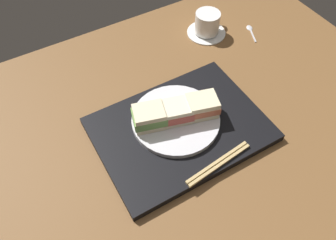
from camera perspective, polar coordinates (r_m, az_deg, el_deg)
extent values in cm
cube|color=brown|center=(86.65, 0.69, -3.82)|extent=(140.00, 100.00, 3.00)
cube|color=black|center=(85.96, 2.07, -1.55)|extent=(41.92, 30.52, 2.10)
cylinder|color=silver|center=(85.68, 1.31, 0.12)|extent=(22.36, 22.36, 1.30)
cube|color=beige|center=(83.63, -3.14, -0.30)|extent=(8.75, 7.73, 1.38)
cube|color=#669347|center=(82.13, -3.19, 0.50)|extent=(9.31, 7.91, 2.41)
cube|color=beige|center=(80.64, -3.25, 1.32)|extent=(8.75, 7.73, 1.38)
cube|color=#EFE5C1|center=(84.68, 1.32, 0.64)|extent=(8.75, 7.73, 1.23)
cube|color=#B74C42|center=(83.31, 1.34, 1.38)|extent=(9.17, 8.09, 2.26)
cube|color=#EFE5C1|center=(81.95, 1.37, 2.14)|extent=(8.75, 7.73, 1.23)
cube|color=beige|center=(86.07, 5.66, 1.64)|extent=(8.75, 7.73, 1.53)
cube|color=#CC6B4C|center=(84.73, 5.75, 2.38)|extent=(9.19, 8.01, 1.95)
cube|color=beige|center=(83.41, 5.85, 3.15)|extent=(8.75, 7.73, 1.53)
cube|color=tan|center=(79.59, 8.72, -7.49)|extent=(18.17, 2.59, 0.70)
cube|color=tan|center=(79.89, 8.25, -7.01)|extent=(18.17, 2.59, 0.70)
cylinder|color=white|center=(114.61, 6.45, 14.48)|extent=(12.50, 12.50, 0.80)
cylinder|color=white|center=(112.35, 6.63, 15.98)|extent=(7.86, 7.86, 6.70)
cylinder|color=black|center=(110.62, 6.78, 17.20)|extent=(7.23, 7.23, 0.40)
torus|color=white|center=(115.64, 7.83, 17.04)|extent=(4.46, 2.64, 4.55)
cube|color=silver|center=(116.53, 14.05, 13.79)|extent=(3.30, 6.95, 0.50)
ellipsoid|color=silver|center=(119.12, 13.57, 14.96)|extent=(2.93, 3.36, 0.80)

